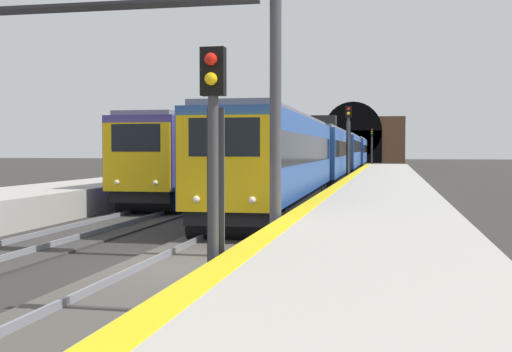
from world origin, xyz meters
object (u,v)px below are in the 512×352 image
at_px(railway_signal_mid, 348,141).
at_px(catenary_mast_near, 213,137).
at_px(train_adjacent_platform, 247,153).
at_px(railway_signal_near, 214,158).
at_px(railway_signal_far, 372,144).
at_px(overhead_signal_gantry, 103,42).
at_px(train_main_approaching, 335,153).

bearing_deg(railway_signal_mid, catenary_mast_near, -139.65).
xyz_separation_m(train_adjacent_platform, railway_signal_near, (-33.67, -6.88, 0.13)).
height_order(railway_signal_far, catenary_mast_near, catenary_mast_near).
height_order(train_adjacent_platform, railway_signal_near, train_adjacent_platform).
xyz_separation_m(railway_signal_near, catenary_mast_near, (49.07, 13.55, 1.23)).
bearing_deg(overhead_signal_gantry, railway_signal_mid, -9.02).
bearing_deg(railway_signal_far, railway_signal_mid, 0.00).
xyz_separation_m(railway_signal_mid, catenary_mast_near, (15.95, 13.55, 0.58)).
bearing_deg(overhead_signal_gantry, train_main_approaching, -3.61).
bearing_deg(overhead_signal_gantry, railway_signal_near, -141.68).
xyz_separation_m(train_adjacent_platform, catenary_mast_near, (15.40, 6.67, 1.36)).
bearing_deg(railway_signal_near, railway_signal_far, -180.00).
xyz_separation_m(train_main_approaching, train_adjacent_platform, (-11.45, 5.00, 0.09)).
distance_m(train_main_approaching, railway_signal_mid, 12.17).
height_order(train_main_approaching, railway_signal_near, train_main_approaching).
bearing_deg(railway_signal_far, overhead_signal_gantry, -3.04).
distance_m(train_adjacent_platform, railway_signal_far, 54.78).
relative_size(train_adjacent_platform, overhead_signal_gantry, 4.33).
height_order(train_main_approaching, railway_signal_far, railway_signal_far).
bearing_deg(catenary_mast_near, train_main_approaching, -108.71).
distance_m(railway_signal_mid, railway_signal_far, 54.88).
xyz_separation_m(railway_signal_far, overhead_signal_gantry, (-82.47, 4.38, 1.95)).
height_order(train_main_approaching, overhead_signal_gantry, overhead_signal_gantry).
xyz_separation_m(train_main_approaching, railway_signal_near, (-45.12, -1.88, 0.21)).
bearing_deg(overhead_signal_gantry, catenary_mast_near, 11.90).
relative_size(train_main_approaching, railway_signal_near, 17.76).
height_order(railway_signal_near, catenary_mast_near, catenary_mast_near).
distance_m(overhead_signal_gantry, catenary_mast_near, 44.52).
relative_size(railway_signal_near, railway_signal_mid, 0.78).
distance_m(train_main_approaching, overhead_signal_gantry, 39.77).
bearing_deg(railway_signal_mid, overhead_signal_gantry, -9.02).
xyz_separation_m(railway_signal_far, catenary_mast_near, (-38.94, 13.55, 0.36)).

